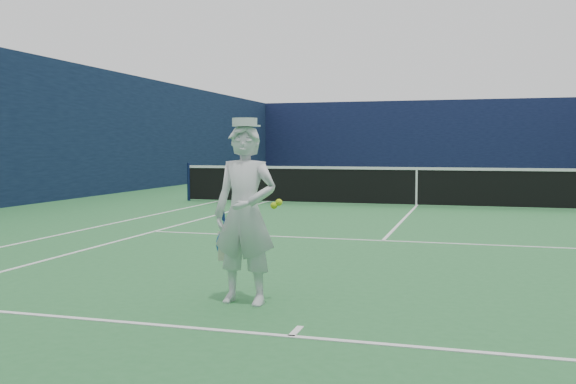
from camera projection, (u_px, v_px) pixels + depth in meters
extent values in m
plane|color=#296D36|center=(416.00, 206.00, 16.53)|extent=(80.00, 80.00, 0.00)
cube|color=white|center=(439.00, 182.00, 27.92)|extent=(11.03, 0.06, 0.01)
cube|color=white|center=(291.00, 336.00, 5.14)|extent=(11.03, 0.06, 0.01)
cube|color=white|center=(219.00, 201.00, 18.04)|extent=(0.06, 23.83, 0.01)
cube|color=white|center=(265.00, 202.00, 17.67)|extent=(0.06, 23.77, 0.01)
cube|color=white|center=(432.00, 190.00, 22.67)|extent=(8.23, 0.06, 0.01)
cube|color=white|center=(383.00, 241.00, 10.39)|extent=(8.23, 0.06, 0.01)
cube|color=white|center=(416.00, 206.00, 16.53)|extent=(0.06, 12.80, 0.01)
cube|color=white|center=(439.00, 182.00, 27.78)|extent=(0.06, 0.30, 0.01)
cube|color=white|center=(296.00, 331.00, 5.28)|extent=(0.06, 0.30, 0.01)
cube|color=#0E1434|center=(446.00, 138.00, 33.65)|extent=(20.12, 0.12, 4.00)
cube|color=#0F1C39|center=(78.00, 131.00, 19.15)|extent=(0.12, 36.12, 4.00)
cylinder|color=#141E4C|center=(189.00, 182.00, 18.26)|extent=(0.09, 0.09, 1.07)
cube|color=black|center=(417.00, 187.00, 16.50)|extent=(12.79, 0.02, 0.92)
cube|color=white|center=(417.00, 169.00, 16.46)|extent=(12.79, 0.04, 0.07)
cube|color=white|center=(417.00, 188.00, 16.50)|extent=(0.05, 0.03, 0.94)
imported|color=white|center=(245.00, 215.00, 6.20)|extent=(0.66, 0.46, 1.74)
cylinder|color=white|center=(245.00, 122.00, 6.13)|extent=(0.24, 0.24, 0.08)
cube|color=white|center=(250.00, 126.00, 6.26)|extent=(0.19, 0.11, 0.02)
cylinder|color=navy|center=(222.00, 210.00, 6.36)|extent=(0.04, 0.09, 0.22)
cube|color=blue|center=(225.00, 227.00, 6.43)|extent=(0.02, 0.02, 0.14)
torus|color=blue|center=(228.00, 247.00, 6.50)|extent=(0.30, 0.12, 0.29)
cube|color=beige|center=(228.00, 247.00, 6.50)|extent=(0.22, 0.02, 0.30)
sphere|color=#C5DF19|center=(274.00, 206.00, 6.20)|extent=(0.07, 0.07, 0.07)
sphere|color=#C5DF19|center=(279.00, 202.00, 6.20)|extent=(0.07, 0.07, 0.07)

